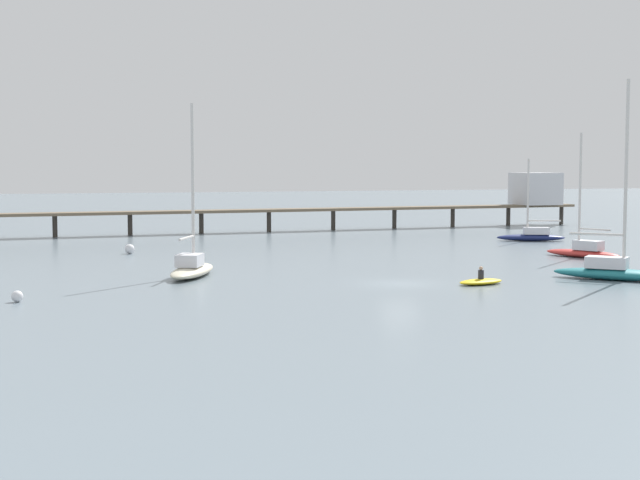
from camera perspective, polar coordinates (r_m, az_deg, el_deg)
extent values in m
plane|color=slate|center=(59.15, 4.86, -2.66)|extent=(400.00, 400.00, 0.00)
cube|color=brown|center=(103.69, -5.15, 1.77)|extent=(86.58, 6.51, 0.30)
cylinder|color=#38332D|center=(100.47, -15.78, 0.80)|extent=(0.50, 0.50, 2.23)
cylinder|color=#38332D|center=(101.36, -11.45, 0.91)|extent=(0.50, 0.50, 2.23)
cylinder|color=#38332D|center=(102.82, -7.21, 1.02)|extent=(0.50, 0.50, 2.23)
cylinder|color=#38332D|center=(104.83, -3.12, 1.12)|extent=(0.50, 0.50, 2.23)
cylinder|color=#38332D|center=(107.35, 0.81, 1.20)|extent=(0.50, 0.50, 2.23)
cylinder|color=#38332D|center=(110.34, 4.53, 1.28)|extent=(0.50, 0.50, 2.23)
cylinder|color=#38332D|center=(113.78, 8.05, 1.35)|extent=(0.50, 0.50, 2.23)
cylinder|color=#38332D|center=(117.62, 11.35, 1.41)|extent=(0.50, 0.50, 2.23)
cylinder|color=#38332D|center=(121.83, 14.43, 1.46)|extent=(0.50, 0.50, 2.23)
cube|color=silver|center=(119.54, 12.93, 3.06)|extent=(5.08, 5.08, 3.94)
ellipsoid|color=beige|center=(63.26, -7.76, -1.87)|extent=(5.14, 7.80, 0.75)
cube|color=silver|center=(62.59, -7.91, -1.22)|extent=(2.20, 2.46, 0.81)
cylinder|color=silver|center=(63.24, -7.73, 3.36)|extent=(0.21, 0.21, 10.76)
cylinder|color=silver|center=(61.77, -8.10, 0.13)|extent=(1.58, 3.15, 0.17)
ellipsoid|color=navy|center=(94.24, 12.66, 0.14)|extent=(6.66, 3.84, 0.65)
cube|color=silver|center=(94.27, 12.98, 0.54)|extent=(2.65, 1.87, 0.69)
cylinder|color=silver|center=(93.97, 12.50, 2.59)|extent=(0.20, 0.20, 7.39)
cylinder|color=silver|center=(94.32, 13.44, 1.14)|extent=(3.01, 1.34, 0.16)
ellipsoid|color=red|center=(78.60, 15.62, -0.80)|extent=(4.38, 6.62, 0.61)
cube|color=silver|center=(78.27, 15.96, -0.31)|extent=(2.05, 2.54, 0.78)
cylinder|color=silver|center=(78.47, 15.49, 2.86)|extent=(0.20, 0.20, 9.40)
cylinder|color=silver|center=(77.91, 16.31, 0.62)|extent=(1.34, 2.54, 0.16)
ellipsoid|color=#1E727A|center=(63.78, 17.57, -2.00)|extent=(7.13, 7.32, 0.73)
cube|color=silver|center=(63.83, 17.00, -1.31)|extent=(2.81, 2.84, 0.75)
cylinder|color=silver|center=(63.31, 18.07, 3.79)|extent=(0.22, 0.22, 12.15)
cylinder|color=silver|center=(63.81, 16.44, 0.33)|extent=(2.55, 2.65, 0.17)
ellipsoid|color=yellow|center=(59.41, 9.73, -2.51)|extent=(3.41, 2.10, 0.35)
cylinder|color=#26262D|center=(59.36, 9.74, -2.08)|extent=(0.43, 0.43, 0.55)
sphere|color=tan|center=(59.31, 9.74, -1.70)|extent=(0.24, 0.24, 0.24)
sphere|color=silver|center=(53.64, -17.89, -3.27)|extent=(0.63, 0.63, 0.63)
sphere|color=silver|center=(80.26, -11.48, -0.54)|extent=(0.81, 0.81, 0.81)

